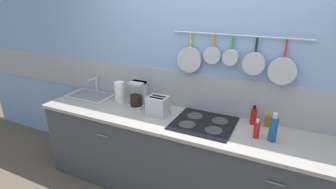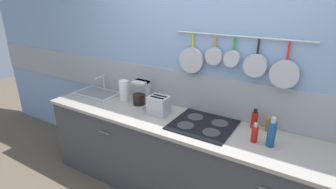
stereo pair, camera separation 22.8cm
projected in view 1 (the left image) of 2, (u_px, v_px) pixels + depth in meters
wall_back at (204, 75)px, 2.70m from camera, size 7.20×0.16×2.60m
cabinet_base at (189, 163)px, 2.70m from camera, size 3.31×0.62×0.85m
countertop at (190, 125)px, 2.54m from camera, size 3.35×0.64×0.03m
sink_basin at (90, 95)px, 3.20m from camera, size 0.55×0.34×0.21m
paper_towel_roll at (120, 92)px, 2.99m from camera, size 0.11×0.11×0.24m
coffee_maker at (138, 96)px, 2.88m from camera, size 0.18×0.18×0.28m
toaster at (158, 106)px, 2.68m from camera, size 0.22×0.17×0.20m
cooktop at (204, 123)px, 2.52m from camera, size 0.58×0.53×0.01m
bottle_vinegar at (253, 116)px, 2.49m from camera, size 0.06×0.06×0.19m
bottle_cooking_wine at (257, 130)px, 2.25m from camera, size 0.05×0.05×0.18m
bottle_hot_sauce at (267, 121)px, 2.45m from camera, size 0.05×0.05×0.14m
bottle_dish_soap at (273, 129)px, 2.19m from camera, size 0.07×0.07×0.26m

